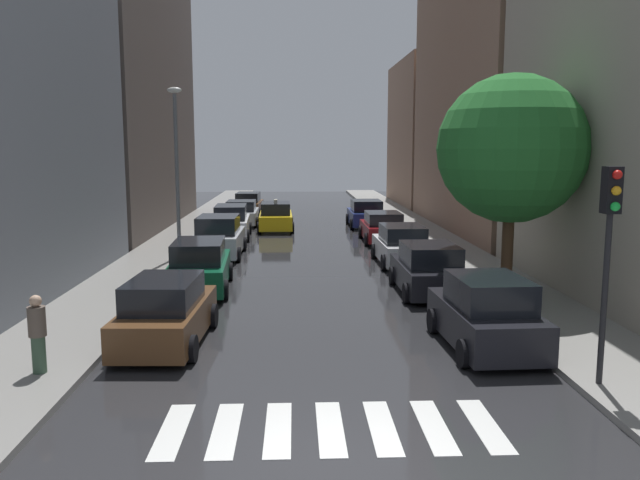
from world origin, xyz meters
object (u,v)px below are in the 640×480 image
parked_car_right_second (429,270)px  parked_car_right_fourth (383,228)px  parked_car_left_fourth (231,223)px  traffic_light_right_corner (610,227)px  pedestrian_foreground (38,332)px  parked_car_left_second (200,267)px  taxi_midroad (276,217)px  parked_car_right_nearest (486,315)px  parked_car_left_third (219,238)px  parked_car_left_sixth (248,205)px  parked_car_left_nearest (166,313)px  parked_car_right_third (402,246)px  parked_car_left_fifth (242,213)px  parked_car_right_fifth (366,214)px  street_tree_right (512,149)px  lamp_post_left (177,161)px

parked_car_right_second → parked_car_right_fourth: bearing=-0.8°
parked_car_left_fourth → traffic_light_right_corner: size_ratio=1.11×
parked_car_left_fourth → pedestrian_foreground: size_ratio=2.89×
parked_car_left_second → taxi_midroad: 15.77m
parked_car_right_nearest → parked_car_left_third: bearing=28.4°
parked_car_left_sixth → taxi_midroad: (2.16, -8.07, -0.00)m
parked_car_left_nearest → parked_car_right_third: size_ratio=1.01×
parked_car_left_second → parked_car_left_fifth: size_ratio=1.16×
parked_car_right_nearest → parked_car_right_fifth: 23.66m
parked_car_left_sixth → parked_car_right_fifth: bearing=-129.0°
street_tree_right → parked_car_left_third: bearing=139.6°
parked_car_right_fourth → street_tree_right: bearing=-170.5°
parked_car_left_nearest → parked_car_right_second: 9.18m
parked_car_right_nearest → pedestrian_foreground: bearing=97.3°
parked_car_left_fifth → parked_car_right_second: 20.42m
parked_car_left_second → parked_car_right_second: bearing=-98.9°
parked_car_left_nearest → traffic_light_right_corner: traffic_light_right_corner is taller
parked_car_left_fifth → traffic_light_right_corner: traffic_light_right_corner is taller
parked_car_right_second → taxi_midroad: (-5.52, 16.43, -0.02)m
parked_car_left_fifth → parked_car_left_sixth: 5.59m
traffic_light_right_corner → street_tree_right: bearing=85.3°
parked_car_left_second → pedestrian_foreground: (-2.11, -8.30, 0.21)m
parked_car_left_fourth → parked_car_right_second: bearing=-151.7°
parked_car_right_nearest → lamp_post_left: lamp_post_left is taller
parked_car_left_third → pedestrian_foreground: size_ratio=2.69×
parked_car_left_second → parked_car_left_fourth: parked_car_left_fourth is taller
parked_car_right_second → street_tree_right: size_ratio=0.60×
parked_car_left_third → parked_car_right_nearest: size_ratio=1.09×
pedestrian_foreground → lamp_post_left: 14.60m
parked_car_right_nearest → parked_car_right_fifth: parked_car_right_nearest is taller
parked_car_left_third → parked_car_right_nearest: bearing=-148.9°
parked_car_left_fifth → taxi_midroad: taxi_midroad is taller
parked_car_right_second → street_tree_right: (2.25, -1.00, 3.97)m
lamp_post_left → parked_car_left_fourth: bearing=76.5°
taxi_midroad → parked_car_right_third: bearing=-155.0°
parked_car_left_third → parked_car_left_fourth: 5.81m
parked_car_left_sixth → parked_car_right_nearest: 31.32m
parked_car_right_second → taxi_midroad: size_ratio=0.94×
pedestrian_foreground → street_tree_right: street_tree_right is taller
parked_car_left_fourth → parked_car_left_sixth: bearing=-2.6°
taxi_midroad → lamp_post_left: size_ratio=0.62×
parked_car_left_fifth → pedestrian_foreground: pedestrian_foreground is taller
parked_car_right_third → pedestrian_foreground: 16.11m
parked_car_right_fifth → lamp_post_left: bearing=139.7°
parked_car_left_nearest → parked_car_right_nearest: size_ratio=1.06×
parked_car_left_third → parked_car_left_sixth: size_ratio=1.06×
parked_car_left_fourth → taxi_midroad: taxi_midroad is taller
parked_car_left_sixth → parked_car_right_fourth: parked_car_left_sixth is taller
parked_car_left_fifth → parked_car_left_sixth: parked_car_left_sixth is taller
parked_car_left_fifth → parked_car_right_nearest: (7.86, -24.74, 0.10)m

